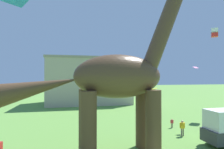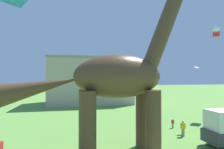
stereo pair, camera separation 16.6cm
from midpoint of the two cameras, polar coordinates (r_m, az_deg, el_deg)
The scene contains 8 objects.
dinosaur_sculpture at distance 14.74m, azimuth 1.30°, elevation -0.56°, with size 16.24×3.44×16.98m.
person_watching_child at distance 24.22m, azimuth 17.57°, elevation -13.67°, with size 0.41×0.18×1.09m.
person_vendor_side at distance 21.30m, azimuth 20.39°, elevation -14.60°, with size 0.60×0.26×1.60m.
person_photographer at distance 28.12m, azimuth 30.57°, elevation -11.05°, with size 0.62×0.27×1.66m.
kite_near_high at distance 25.30m, azimuth 23.92°, elevation 1.97°, with size 0.69×0.54×0.21m.
kite_high_left at distance 35.37m, azimuth 28.61°, elevation 11.11°, with size 1.36×1.36×1.38m.
kite_far_right at distance 32.76m, azimuth 12.57°, elevation -4.29°, with size 1.36×1.57×1.65m.
background_building_block at distance 43.97m, azimuth -7.13°, elevation -1.83°, with size 18.72×10.68×10.46m.
Camera 1 is at (-4.01, -9.60, 6.10)m, focal length 30.07 mm.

